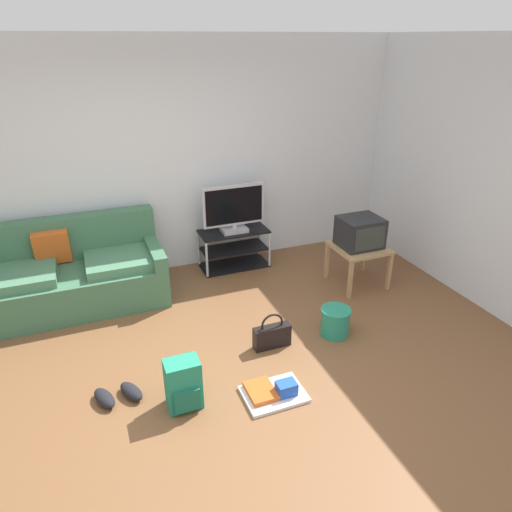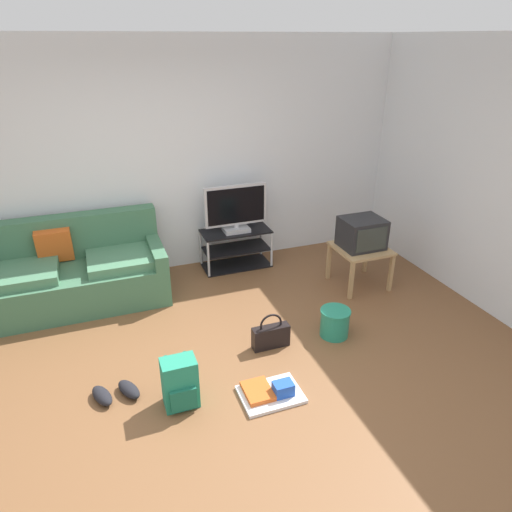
# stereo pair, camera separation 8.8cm
# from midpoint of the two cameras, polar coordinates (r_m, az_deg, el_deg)

# --- Properties ---
(ground_plane) EXTENTS (9.00, 9.80, 0.02)m
(ground_plane) POSITION_cam_midpoint_polar(r_m,az_deg,el_deg) (4.01, -3.79, -16.22)
(ground_plane) COLOR brown
(wall_back) EXTENTS (9.00, 0.10, 2.70)m
(wall_back) POSITION_cam_midpoint_polar(r_m,az_deg,el_deg) (5.56, -11.74, 11.36)
(wall_back) COLOR silver
(wall_back) RESTS_ON ground_plane
(wall_right) EXTENTS (0.10, 3.60, 2.70)m
(wall_right) POSITION_cam_midpoint_polar(r_m,az_deg,el_deg) (5.52, 25.12, 9.41)
(wall_right) COLOR silver
(wall_right) RESTS_ON ground_plane
(couch) EXTENTS (1.89, 0.88, 0.90)m
(couch) POSITION_cam_midpoint_polar(r_m,az_deg,el_deg) (5.37, -21.01, -2.01)
(couch) COLOR #3D6B4C
(couch) RESTS_ON ground_plane
(tv_stand) EXTENTS (0.85, 0.40, 0.48)m
(tv_stand) POSITION_cam_midpoint_polar(r_m,az_deg,el_deg) (5.82, -2.04, 0.94)
(tv_stand) COLOR black
(tv_stand) RESTS_ON ground_plane
(flat_tv) EXTENTS (0.77, 0.22, 0.59)m
(flat_tv) POSITION_cam_midpoint_polar(r_m,az_deg,el_deg) (5.60, -2.05, 5.80)
(flat_tv) COLOR #B2B2B7
(flat_tv) RESTS_ON tv_stand
(side_table) EXTENTS (0.58, 0.58, 0.48)m
(side_table) POSITION_cam_midpoint_polar(r_m,az_deg,el_deg) (5.44, 13.22, 0.39)
(side_table) COLOR tan
(side_table) RESTS_ON ground_plane
(crt_tv) EXTENTS (0.46, 0.40, 0.34)m
(crt_tv) POSITION_cam_midpoint_polar(r_m,az_deg,el_deg) (5.36, 13.38, 2.77)
(crt_tv) COLOR #232326
(crt_tv) RESTS_ON side_table
(backpack) EXTENTS (0.27, 0.26, 0.42)m
(backpack) POSITION_cam_midpoint_polar(r_m,az_deg,el_deg) (3.78, -8.66, -15.26)
(backpack) COLOR #238466
(backpack) RESTS_ON ground_plane
(handbag) EXTENTS (0.35, 0.11, 0.36)m
(handbag) POSITION_cam_midpoint_polar(r_m,az_deg,el_deg) (4.39, 2.42, -9.76)
(handbag) COLOR black
(handbag) RESTS_ON ground_plane
(cleaning_bucket) EXTENTS (0.29, 0.29, 0.28)m
(cleaning_bucket) POSITION_cam_midpoint_polar(r_m,az_deg,el_deg) (4.60, 10.23, -8.00)
(cleaning_bucket) COLOR #238466
(cleaning_bucket) RESTS_ON ground_plane
(sneakers_pair) EXTENTS (0.42, 0.29, 0.09)m
(sneakers_pair) POSITION_cam_midpoint_polar(r_m,az_deg,el_deg) (4.05, -16.29, -15.85)
(sneakers_pair) COLOR black
(sneakers_pair) RESTS_ON ground_plane
(floor_tray) EXTENTS (0.50, 0.37, 0.14)m
(floor_tray) POSITION_cam_midpoint_polar(r_m,az_deg,el_deg) (3.92, 2.43, -16.45)
(floor_tray) COLOR silver
(floor_tray) RESTS_ON ground_plane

